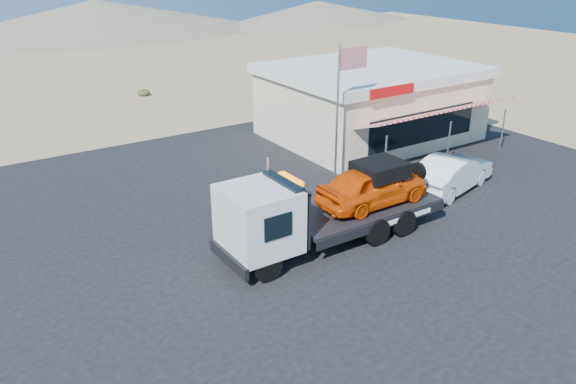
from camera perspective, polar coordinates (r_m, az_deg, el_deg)
name	(u,v)px	position (r m, az deg, el deg)	size (l,w,h in m)	color
ground	(307,255)	(19.17, 1.91, -6.38)	(120.00, 120.00, 0.00)	#967755
asphalt_lot	(304,209)	(22.37, 1.66, -1.78)	(32.00, 24.00, 0.02)	black
tow_truck	(330,203)	(19.34, 4.26, -1.12)	(8.40, 2.49, 2.81)	black
white_sedan	(451,173)	(24.87, 16.27, 1.87)	(1.65, 4.73, 1.56)	white
jerky_store	(370,101)	(31.16, 8.30, 9.13)	(10.40, 9.97, 3.90)	beige
flagpole	(342,99)	(23.93, 5.51, 9.35)	(1.55, 0.10, 6.00)	#99999E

